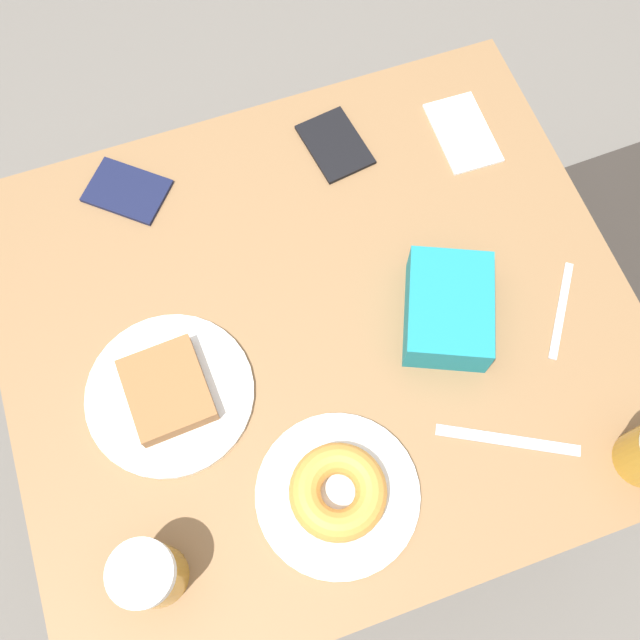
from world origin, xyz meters
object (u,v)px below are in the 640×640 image
(passport_far_edge, at_px, (335,145))
(beer_mug_left, at_px, (149,575))
(plate_with_cake, at_px, (169,392))
(fork, at_px, (561,310))
(plate_with_donut, at_px, (338,493))
(napkin_folded, at_px, (463,133))
(passport_near_edge, at_px, (127,191))
(blue_pouch, at_px, (448,309))
(knife, at_px, (508,440))

(passport_far_edge, bearing_deg, beer_mug_left, -38.70)
(plate_with_cake, xyz_separation_m, fork, (0.07, 0.60, -0.01))
(plate_with_donut, xyz_separation_m, beer_mug_left, (0.02, -0.26, 0.04))
(plate_with_donut, xyz_separation_m, napkin_folded, (-0.49, 0.40, -0.02))
(plate_with_donut, distance_m, napkin_folded, 0.64)
(fork, height_order, passport_near_edge, passport_near_edge)
(beer_mug_left, xyz_separation_m, blue_pouch, (-0.22, 0.50, -0.02))
(knife, bearing_deg, napkin_folded, 163.46)
(plate_with_donut, height_order, passport_near_edge, plate_with_donut)
(plate_with_cake, relative_size, blue_pouch, 1.22)
(beer_mug_left, distance_m, passport_far_edge, 0.72)
(knife, bearing_deg, passport_near_edge, -144.47)
(napkin_folded, bearing_deg, knife, -16.54)
(plate_with_donut, height_order, napkin_folded, plate_with_donut)
(knife, xyz_separation_m, blue_pouch, (-0.20, -0.01, 0.03))
(beer_mug_left, bearing_deg, fork, 103.93)
(passport_far_edge, bearing_deg, passport_near_edge, -94.56)
(napkin_folded, bearing_deg, fork, 1.95)
(plate_with_donut, height_order, knife, plate_with_donut)
(plate_with_cake, bearing_deg, blue_pouch, 87.20)
(plate_with_donut, xyz_separation_m, knife, (0.01, 0.25, -0.02))
(beer_mug_left, distance_m, napkin_folded, 0.84)
(plate_with_donut, distance_m, fork, 0.44)
(fork, relative_size, blue_pouch, 0.69)
(plate_with_donut, xyz_separation_m, blue_pouch, (-0.19, 0.24, 0.01))
(fork, bearing_deg, blue_pouch, -105.56)
(passport_far_edge, bearing_deg, knife, 6.52)
(knife, distance_m, blue_pouch, 0.21)
(knife, relative_size, passport_near_edge, 1.23)
(napkin_folded, relative_size, passport_far_edge, 1.08)
(plate_with_cake, xyz_separation_m, beer_mug_left, (0.24, -0.08, 0.04))
(napkin_folded, bearing_deg, passport_far_edge, -102.81)
(fork, distance_m, blue_pouch, 0.18)
(plate_with_cake, height_order, fork, plate_with_cake)
(plate_with_cake, height_order, plate_with_donut, plate_with_donut)
(plate_with_cake, distance_m, fork, 0.60)
(plate_with_cake, distance_m, plate_with_donut, 0.28)
(fork, height_order, blue_pouch, blue_pouch)
(napkin_folded, xyz_separation_m, passport_near_edge, (-0.08, -0.56, 0.00))
(blue_pouch, bearing_deg, plate_with_donut, -51.31)
(passport_near_edge, bearing_deg, blue_pouch, 46.96)
(plate_with_donut, bearing_deg, napkin_folded, 140.77)
(napkin_folded, bearing_deg, plate_with_cake, -64.52)
(plate_with_donut, xyz_separation_m, passport_near_edge, (-0.57, -0.16, -0.02))
(plate_with_cake, bearing_deg, beer_mug_left, -18.44)
(fork, bearing_deg, passport_far_edge, -150.47)
(plate_with_cake, bearing_deg, passport_far_edge, 131.28)
(knife, xyz_separation_m, passport_near_edge, (-0.58, -0.41, 0.00))
(blue_pouch, bearing_deg, passport_far_edge, -171.50)
(plate_with_cake, xyz_separation_m, napkin_folded, (-0.28, 0.58, -0.01))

